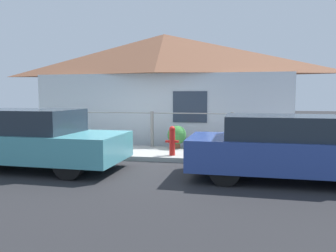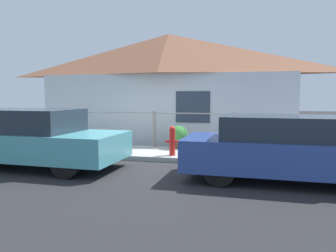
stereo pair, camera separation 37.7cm
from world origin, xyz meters
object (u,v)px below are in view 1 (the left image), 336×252
Objects in this scene: car_left at (32,139)px; car_right at (288,148)px; potted_plant_near_hydrant at (177,135)px; fire_hydrant at (172,140)px.

car_left is 5.65m from car_right.
car_left is at bearing -136.84° from potted_plant_near_hydrant.
car_left reaches higher than car_right.
fire_hydrant is 1.17m from potted_plant_near_hydrant.
potted_plant_near_hydrant is at bearing 93.25° from fire_hydrant.
car_left is at bearing -178.25° from car_right.
car_right reaches higher than fire_hydrant.
car_right is 3.08m from fire_hydrant.
car_right is 5.29× the size of fire_hydrant.
car_left is 1.05× the size of car_right.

